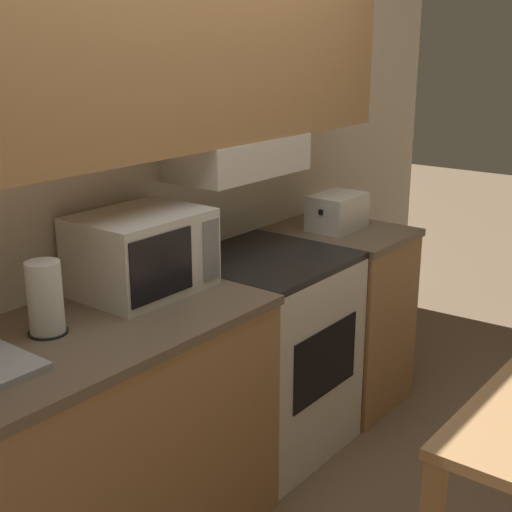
{
  "coord_description": "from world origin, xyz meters",
  "views": [
    {
      "loc": [
        -1.93,
        -2.12,
        1.84
      ],
      "look_at": [
        0.05,
        -0.58,
        1.07
      ],
      "focal_mm": 50.0,
      "sensor_mm": 36.0,
      "label": 1
    }
  ],
  "objects_px": {
    "stove_range": "(266,353)",
    "toaster": "(337,211)",
    "paper_towel_roll": "(45,298)",
    "microwave": "(142,252)"
  },
  "relations": [
    {
      "from": "microwave",
      "to": "toaster",
      "type": "relative_size",
      "value": 1.6
    },
    {
      "from": "paper_towel_roll",
      "to": "stove_range",
      "type": "bearing_deg",
      "value": -2.69
    },
    {
      "from": "microwave",
      "to": "paper_towel_roll",
      "type": "height_order",
      "value": "microwave"
    },
    {
      "from": "stove_range",
      "to": "toaster",
      "type": "bearing_deg",
      "value": 0.69
    },
    {
      "from": "microwave",
      "to": "toaster",
      "type": "xyz_separation_m",
      "value": [
        1.22,
        -0.1,
        -0.06
      ]
    },
    {
      "from": "microwave",
      "to": "paper_towel_roll",
      "type": "bearing_deg",
      "value": -173.03
    },
    {
      "from": "microwave",
      "to": "toaster",
      "type": "height_order",
      "value": "microwave"
    },
    {
      "from": "stove_range",
      "to": "paper_towel_roll",
      "type": "xyz_separation_m",
      "value": [
        -1.11,
        0.05,
        0.58
      ]
    },
    {
      "from": "stove_range",
      "to": "paper_towel_roll",
      "type": "bearing_deg",
      "value": 177.31
    },
    {
      "from": "stove_range",
      "to": "toaster",
      "type": "distance_m",
      "value": 0.81
    }
  ]
}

